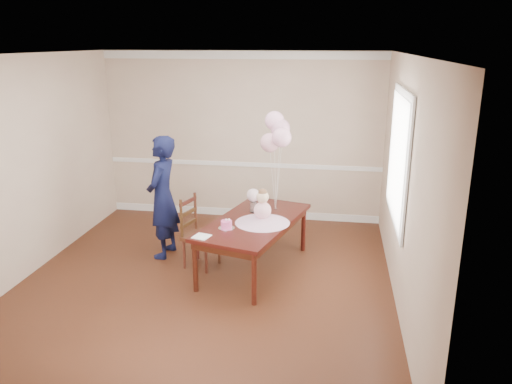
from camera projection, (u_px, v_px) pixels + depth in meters
name	position (u px, v px, depth m)	size (l,w,h in m)	color
floor	(205.00, 284.00, 6.08)	(4.50, 5.00, 0.00)	#34170D
ceiling	(197.00, 54.00, 5.30)	(4.50, 5.00, 0.02)	white
wall_back	(242.00, 137.00, 8.05)	(4.50, 0.02, 2.70)	tan
wall_front	(103.00, 273.00, 3.33)	(4.50, 0.02, 2.70)	tan
wall_left	(21.00, 169.00, 6.04)	(0.02, 5.00, 2.70)	tan
wall_right	(404.00, 186.00, 5.35)	(0.02, 5.00, 2.70)	tan
chair_rail_trim	(242.00, 164.00, 8.17)	(4.50, 0.02, 0.07)	white
crown_molding	(241.00, 55.00, 7.67)	(4.50, 0.02, 0.12)	silver
baseboard_trim	(242.00, 213.00, 8.42)	(4.50, 0.02, 0.12)	white
window_frame	(399.00, 157.00, 5.77)	(0.02, 1.66, 1.56)	silver
window_blinds	(397.00, 157.00, 5.77)	(0.01, 1.50, 1.40)	white
dining_table_top	(254.00, 222.00, 6.29)	(0.90, 1.80, 0.05)	black
table_apron	(254.00, 227.00, 6.31)	(0.81, 1.71, 0.09)	black
table_leg_fl	(195.00, 267.00, 5.82)	(0.06, 0.06, 0.63)	black
table_leg_fr	(254.00, 279.00, 5.52)	(0.06, 0.06, 0.63)	black
table_leg_bl	(254.00, 222.00, 7.26)	(0.06, 0.06, 0.63)	black
table_leg_br	(303.00, 229.00, 6.96)	(0.06, 0.06, 0.63)	black
baby_skirt	(262.00, 219.00, 6.18)	(0.68, 0.68, 0.09)	#D59DBC
baby_torso	(262.00, 210.00, 6.14)	(0.22, 0.22, 0.22)	#FFA1D8
baby_head	(263.00, 197.00, 6.09)	(0.15, 0.15, 0.15)	beige
baby_hair	(263.00, 193.00, 6.08)	(0.11, 0.11, 0.11)	brown
cake_platter	(227.00, 228.00, 6.00)	(0.20, 0.20, 0.01)	white
birthday_cake	(226.00, 224.00, 5.99)	(0.14, 0.14, 0.09)	#E04791
cake_flower_a	(226.00, 220.00, 5.97)	(0.03, 0.03, 0.03)	silver
cake_flower_b	(229.00, 220.00, 5.97)	(0.03, 0.03, 0.03)	white
rose_vase_near	(253.00, 207.00, 6.55)	(0.09, 0.09, 0.14)	white
roses_near	(253.00, 195.00, 6.51)	(0.17, 0.17, 0.17)	beige
napkin	(202.00, 237.00, 5.74)	(0.18, 0.18, 0.01)	white
balloon_weight	(276.00, 209.00, 6.68)	(0.04, 0.04, 0.02)	silver
balloon_a	(270.00, 143.00, 6.45)	(0.25, 0.25, 0.25)	#E6A3B3
balloon_b	(282.00, 137.00, 6.32)	(0.25, 0.25, 0.25)	#FFB4D3
balloon_c	(280.00, 128.00, 6.44)	(0.25, 0.25, 0.25)	#D798B6
balloon_d	(275.00, 121.00, 6.46)	(0.25, 0.25, 0.25)	#FFB4D8
balloon_ribbon_a	(273.00, 181.00, 6.59)	(0.00, 0.00, 0.76)	silver
balloon_ribbon_b	(278.00, 179.00, 6.52)	(0.00, 0.00, 0.85)	white
balloon_ribbon_c	(278.00, 174.00, 6.58)	(0.00, 0.00, 0.94)	white
balloon_ribbon_d	(275.00, 170.00, 6.59)	(0.00, 0.00, 1.03)	white
dining_chair_seat	(201.00, 236.00, 6.46)	(0.40, 0.40, 0.05)	#391B0F
chair_leg_fl	(184.00, 254.00, 6.44)	(0.04, 0.04, 0.39)	#3A160F
chair_leg_fr	(206.00, 259.00, 6.31)	(0.04, 0.04, 0.39)	#39170F
chair_leg_bl	(198.00, 245.00, 6.73)	(0.04, 0.04, 0.39)	#3C1410
chair_leg_br	(219.00, 249.00, 6.59)	(0.04, 0.04, 0.39)	#3B1B10
chair_back_post_l	(181.00, 219.00, 6.31)	(0.04, 0.04, 0.51)	#351E0E
chair_back_post_r	(195.00, 211.00, 6.60)	(0.04, 0.04, 0.51)	#37190F
chair_slat_low	(189.00, 223.00, 6.49)	(0.03, 0.37, 0.05)	#341E0E
chair_slat_mid	(188.00, 212.00, 6.44)	(0.03, 0.37, 0.05)	#331E0E
chair_slat_top	(188.00, 202.00, 6.40)	(0.03, 0.37, 0.05)	black
woman	(163.00, 197.00, 6.68)	(0.61, 0.40, 1.67)	black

